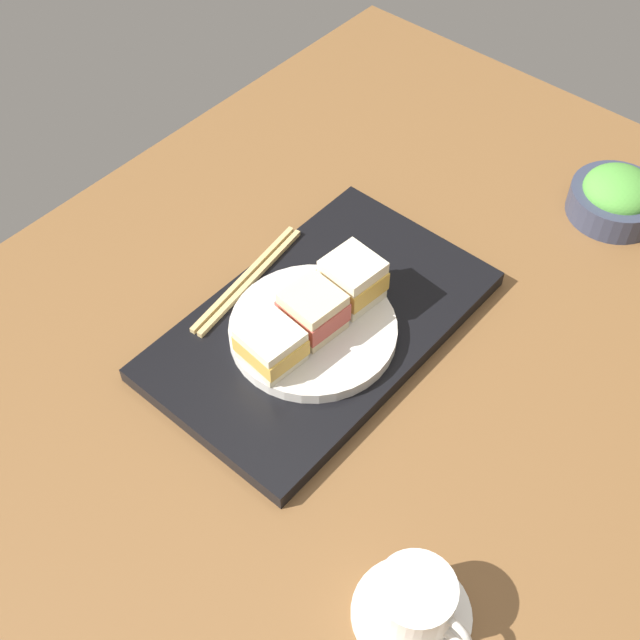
{
  "coord_description": "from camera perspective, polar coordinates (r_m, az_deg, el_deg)",
  "views": [
    {
      "loc": [
        45.93,
        37.55,
        82.78
      ],
      "look_at": [
        -3.03,
        -4.83,
        5.0
      ],
      "focal_mm": 47.37,
      "sensor_mm": 36.0,
      "label": 1
    }
  ],
  "objects": [
    {
      "name": "sandwich_plate",
      "position": [
        1.03,
        -0.47,
        -0.69
      ],
      "size": [
        20.57,
        20.57,
        1.61
      ],
      "primitive_type": "cylinder",
      "color": "silver",
      "rests_on": "serving_tray"
    },
    {
      "name": "ground_plane",
      "position": [
        1.03,
        0.93,
        -4.65
      ],
      "size": [
        140.0,
        100.0,
        3.0
      ],
      "primitive_type": "cube",
      "color": "brown"
    },
    {
      "name": "serving_tray",
      "position": [
        1.06,
        0.07,
        -0.32
      ],
      "size": [
        43.26,
        26.02,
        2.17
      ],
      "primitive_type": "cube",
      "color": "black",
      "rests_on": "ground_plane"
    },
    {
      "name": "chopsticks_pair",
      "position": [
        1.09,
        -4.9,
        2.76
      ],
      "size": [
        21.53,
        4.64,
        0.7
      ],
      "color": "tan",
      "rests_on": "serving_tray"
    },
    {
      "name": "sandwich_near",
      "position": [
        1.03,
        2.2,
        2.76
      ],
      "size": [
        6.72,
        7.25,
        6.08
      ],
      "color": "#EFE5C1",
      "rests_on": "sandwich_plate"
    },
    {
      "name": "sandwich_middle",
      "position": [
        1.0,
        -0.49,
        0.62
      ],
      "size": [
        6.89,
        7.13,
        5.63
      ],
      "color": "beige",
      "rests_on": "sandwich_plate"
    },
    {
      "name": "coffee_cup",
      "position": [
        0.86,
        6.43,
        -18.49
      ],
      "size": [
        12.02,
        12.6,
        6.74
      ],
      "color": "silver",
      "rests_on": "ground_plane"
    },
    {
      "name": "sandwich_far",
      "position": [
        0.97,
        -3.33,
        -1.72
      ],
      "size": [
        6.69,
        7.26,
        4.86
      ],
      "color": "#EFE5C1",
      "rests_on": "sandwich_plate"
    },
    {
      "name": "salad_bowl",
      "position": [
        1.27,
        19.42,
        7.85
      ],
      "size": [
        13.14,
        13.14,
        6.93
      ],
      "color": "#33384C",
      "rests_on": "ground_plane"
    }
  ]
}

